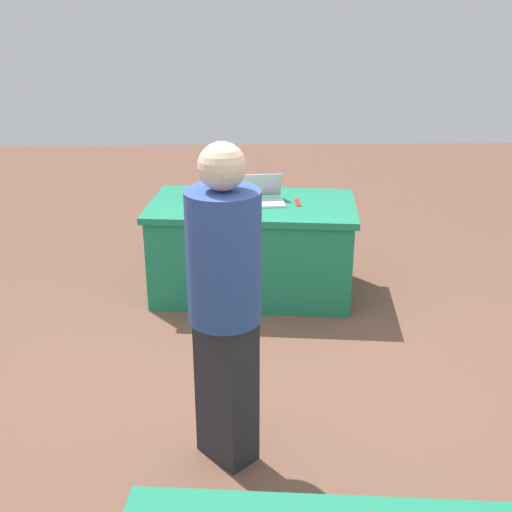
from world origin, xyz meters
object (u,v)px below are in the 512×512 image
Objects in this scene: table_foreground at (253,247)px; yarn_ball at (201,189)px; scissors_red at (298,202)px; person_attendee_browsing at (225,297)px; laptop_silver at (263,197)px.

table_foreground is 0.62m from yarn_ball.
table_foreground is at bearing 155.77° from yarn_ball.
yarn_ball is at bearing -106.60° from scissors_red.
person_attendee_browsing is 13.16× the size of yarn_ball.
laptop_silver is 1.89× the size of scissors_red.
yarn_ball is at bearing -24.23° from table_foreground.
scissors_red is at bearing 122.47° from person_attendee_browsing.
table_foreground is 0.41m from laptop_silver.
person_attendee_browsing is 2.00m from laptop_silver.
person_attendee_browsing is 2.17m from yarn_ball.
scissors_red is at bearing 170.78° from laptop_silver.
table_foreground is at bearing -94.42° from scissors_red.
table_foreground is at bearing -0.37° from laptop_silver.
laptop_silver is (-0.25, -1.98, -0.12)m from person_attendee_browsing.
yarn_ball is (0.48, -0.18, 0.02)m from laptop_silver.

